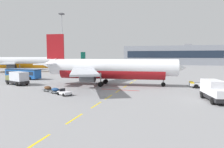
# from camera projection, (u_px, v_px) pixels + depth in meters

# --- Properties ---
(ground) EXTENTS (400.00, 400.00, 0.00)m
(ground) POSITION_uv_depth(u_px,v_px,m) (220.00, 83.00, 53.12)
(ground) COLOR gray
(apron_paint_markings) EXTENTS (8.00, 92.76, 0.01)m
(apron_paint_markings) POSITION_uv_depth(u_px,v_px,m) (133.00, 81.00, 55.96)
(apron_paint_markings) COLOR yellow
(apron_paint_markings) RESTS_ON ground
(airliner_foreground) EXTENTS (34.82, 34.43, 12.20)m
(airliner_foreground) POSITION_uv_depth(u_px,v_px,m) (109.00, 69.00, 48.60)
(airliner_foreground) COLOR white
(airliner_foreground) RESTS_ON ground
(pushback_tug) EXTENTS (6.19, 3.54, 2.08)m
(pushback_tug) POSITION_uv_depth(u_px,v_px,m) (206.00, 84.00, 44.98)
(pushback_tug) COLOR silver
(pushback_tug) RESTS_ON ground
(airliner_mid_left) EXTENTS (22.08, 23.86, 9.58)m
(airliner_mid_left) POSITION_uv_depth(u_px,v_px,m) (69.00, 61.00, 139.29)
(airliner_mid_left) COLOR silver
(airliner_mid_left) RESTS_ON ground
(airliner_far_center) EXTENTS (34.89, 33.51, 12.55)m
(airliner_far_center) POSITION_uv_depth(u_px,v_px,m) (25.00, 62.00, 90.41)
(airliner_far_center) COLOR white
(airliner_far_center) RESTS_ON ground
(apron_shuttle_bus) EXTENTS (12.28, 4.37, 3.00)m
(apron_shuttle_bus) POSITION_uv_depth(u_px,v_px,m) (23.00, 73.00, 62.31)
(apron_shuttle_bus) COLOR #194C99
(apron_shuttle_bus) RESTS_ON ground
(fuel_service_truck) EXTENTS (7.39, 4.80, 3.14)m
(fuel_service_truck) POSITION_uv_depth(u_px,v_px,m) (17.00, 78.00, 49.55)
(fuel_service_truck) COLOR black
(fuel_service_truck) RESTS_ON ground
(ground_power_truck) EXTENTS (3.68, 7.33, 3.14)m
(ground_power_truck) POSITION_uv_depth(u_px,v_px,m) (215.00, 90.00, 31.75)
(ground_power_truck) COLOR black
(ground_power_truck) RESTS_ON ground
(baggage_train) EXTENTS (8.23, 5.45, 1.14)m
(baggage_train) POSITION_uv_depth(u_px,v_px,m) (55.00, 90.00, 38.63)
(baggage_train) COLOR silver
(baggage_train) RESTS_ON ground
(ground_crew_worker) EXTENTS (0.50, 0.59, 1.69)m
(ground_crew_worker) POSITION_uv_depth(u_px,v_px,m) (215.00, 85.00, 42.47)
(ground_crew_worker) COLOR #191E38
(ground_crew_worker) RESTS_ON ground
(apron_light_mast_near) EXTENTS (1.80, 1.80, 24.30)m
(apron_light_mast_near) POSITION_uv_depth(u_px,v_px,m) (62.00, 36.00, 85.48)
(apron_light_mast_near) COLOR slate
(apron_light_mast_near) RESTS_ON ground
(terminal_satellite) EXTENTS (75.42, 24.87, 16.22)m
(terminal_satellite) POSITION_uv_depth(u_px,v_px,m) (173.00, 55.00, 166.98)
(terminal_satellite) COLOR gray
(terminal_satellite) RESTS_ON ground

